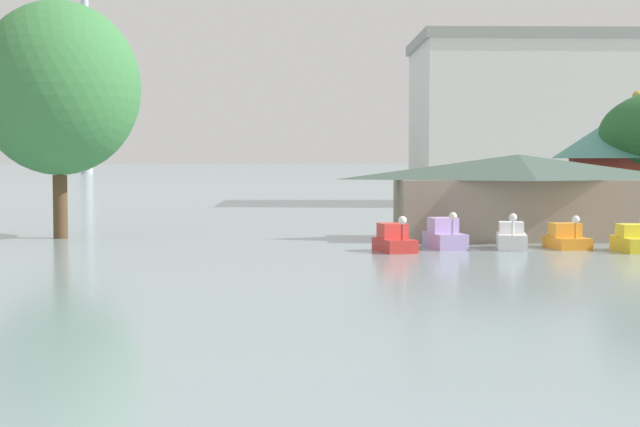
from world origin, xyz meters
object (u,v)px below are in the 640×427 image
object	(u,v)px
pedal_boat_white	(511,238)
green_roof_pavilion	(637,158)
pedal_boat_red	(394,240)
pedal_boat_yellow	(634,240)
boathouse	(518,195)
shoreline_tree_tall_left	(59,88)
background_building_block	(591,121)
pedal_boat_lavender	(445,236)
pedal_boat_orange	(567,238)

from	to	relation	value
pedal_boat_white	green_roof_pavilion	distance (m)	18.02
pedal_boat_red	pedal_boat_yellow	size ratio (longest dim) A/B	0.96
boathouse	shoreline_tree_tall_left	distance (m)	25.81
pedal_boat_red	background_building_block	bearing A→B (deg)	138.91
pedal_boat_white	shoreline_tree_tall_left	bearing A→B (deg)	-97.20
pedal_boat_lavender	green_roof_pavilion	size ratio (longest dim) A/B	0.28
pedal_boat_lavender	background_building_block	size ratio (longest dim) A/B	0.08
pedal_boat_white	pedal_boat_yellow	world-z (taller)	pedal_boat_white
boathouse	shoreline_tree_tall_left	xyz separation A→B (m)	(-25.12, 1.18, 5.82)
pedal_boat_lavender	shoreline_tree_tall_left	bearing A→B (deg)	-118.61
pedal_boat_orange	background_building_block	distance (m)	50.58
shoreline_tree_tall_left	pedal_boat_yellow	bearing A→B (deg)	-15.96
pedal_boat_yellow	shoreline_tree_tall_left	bearing A→B (deg)	-106.52
pedal_boat_red	green_roof_pavilion	world-z (taller)	green_roof_pavilion
green_roof_pavilion	background_building_block	world-z (taller)	background_building_block
pedal_boat_orange	boathouse	distance (m)	5.86
pedal_boat_red	boathouse	world-z (taller)	boathouse
pedal_boat_white	pedal_boat_orange	xyz separation A→B (m)	(2.79, 0.32, -0.05)
pedal_boat_orange	pedal_boat_yellow	world-z (taller)	pedal_boat_yellow
pedal_boat_white	shoreline_tree_tall_left	size ratio (longest dim) A/B	0.20
pedal_boat_red	pedal_boat_yellow	world-z (taller)	pedal_boat_yellow
pedal_boat_orange	pedal_boat_yellow	distance (m)	3.23
pedal_boat_yellow	shoreline_tree_tall_left	world-z (taller)	shoreline_tree_tall_left
pedal_boat_yellow	green_roof_pavilion	distance (m)	16.59
pedal_boat_orange	shoreline_tree_tall_left	world-z (taller)	shoreline_tree_tall_left
pedal_boat_orange	pedal_boat_yellow	size ratio (longest dim) A/B	0.94
background_building_block	pedal_boat_lavender	bearing A→B (deg)	-114.49
pedal_boat_white	pedal_boat_yellow	bearing A→B (deg)	84.81
pedal_boat_red	pedal_boat_yellow	distance (m)	11.38
green_roof_pavilion	pedal_boat_orange	bearing A→B (deg)	-121.20
boathouse	background_building_block	distance (m)	45.69
pedal_boat_yellow	pedal_boat_red	bearing A→B (deg)	-91.27
pedal_boat_lavender	boathouse	distance (m)	7.37
pedal_boat_red	pedal_boat_white	xyz separation A→B (m)	(5.85, 1.27, 0.01)
background_building_block	pedal_boat_white	bearing A→B (deg)	-111.03
pedal_boat_red	pedal_boat_orange	distance (m)	8.79
pedal_boat_white	background_building_block	world-z (taller)	background_building_block
green_roof_pavilion	shoreline_tree_tall_left	xyz separation A→B (m)	(-34.45, -6.88, 3.79)
pedal_boat_red	pedal_boat_yellow	bearing A→B (deg)	74.47
boathouse	shoreline_tree_tall_left	world-z (taller)	shoreline_tree_tall_left
pedal_boat_orange	shoreline_tree_tall_left	bearing A→B (deg)	-110.22
pedal_boat_white	boathouse	size ratio (longest dim) A/B	0.19
pedal_boat_white	pedal_boat_yellow	xyz separation A→B (m)	(5.52, -1.41, -0.02)
pedal_boat_orange	pedal_boat_lavender	bearing A→B (deg)	-97.34
pedal_boat_lavender	green_roof_pavilion	bearing A→B (deg)	122.34
pedal_boat_white	boathouse	distance (m)	6.23
pedal_boat_lavender	pedal_boat_yellow	bearing A→B (deg)	67.06
pedal_boat_lavender	background_building_block	xyz separation A→B (m)	(21.58, 47.39, 7.53)
pedal_boat_orange	pedal_boat_white	bearing A→B (deg)	-89.74
background_building_block	boathouse	bearing A→B (deg)	-111.72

